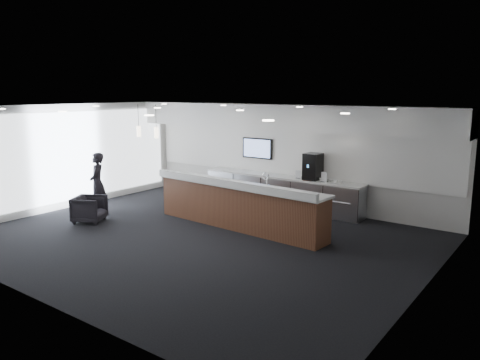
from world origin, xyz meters
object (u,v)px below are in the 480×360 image
Objects in this scene: coffee_machine at (313,167)px; armchair at (90,209)px; service_counter at (238,205)px; lounge_guest at (97,183)px.

coffee_machine reaches higher than armchair.
service_counter is 2.60m from coffee_machine.
service_counter is at bearing -91.04° from armchair.
coffee_machine reaches higher than service_counter.
armchair is at bearing -133.85° from coffee_machine.
armchair is 0.45× the size of lounge_guest.
coffee_machine is at bearing -74.74° from armchair.
armchair is (-3.43, -1.88, -0.23)m from service_counter.
coffee_machine is 0.97× the size of armchair.
coffee_machine is 6.07m from armchair.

